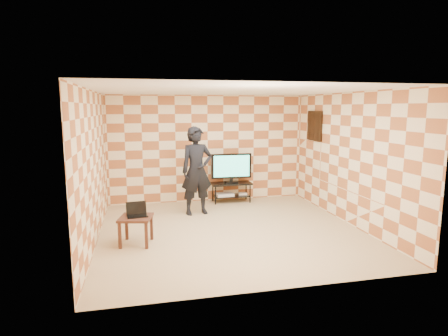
{
  "coord_description": "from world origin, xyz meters",
  "views": [
    {
      "loc": [
        -1.68,
        -6.86,
        2.38
      ],
      "look_at": [
        0.0,
        0.6,
        1.15
      ],
      "focal_mm": 30.0,
      "sensor_mm": 36.0,
      "label": 1
    }
  ],
  "objects_px": {
    "tv_stand": "(231,188)",
    "tv": "(231,167)",
    "side_table": "(136,222)",
    "person": "(197,171)"
  },
  "relations": [
    {
      "from": "tv_stand",
      "to": "tv",
      "type": "height_order",
      "value": "tv"
    },
    {
      "from": "side_table",
      "to": "person",
      "type": "bearing_deg",
      "value": 51.35
    },
    {
      "from": "tv_stand",
      "to": "person",
      "type": "height_order",
      "value": "person"
    },
    {
      "from": "tv_stand",
      "to": "side_table",
      "type": "bearing_deg",
      "value": -132.7
    },
    {
      "from": "person",
      "to": "tv",
      "type": "bearing_deg",
      "value": 30.23
    },
    {
      "from": "tv_stand",
      "to": "person",
      "type": "bearing_deg",
      "value": -139.22
    },
    {
      "from": "tv",
      "to": "side_table",
      "type": "bearing_deg",
      "value": -132.74
    },
    {
      "from": "tv",
      "to": "tv_stand",
      "type": "bearing_deg",
      "value": 91.16
    },
    {
      "from": "side_table",
      "to": "person",
      "type": "distance_m",
      "value": 2.22
    },
    {
      "from": "tv",
      "to": "person",
      "type": "bearing_deg",
      "value": -139.32
    }
  ]
}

